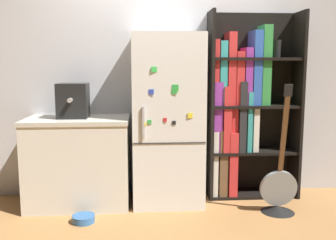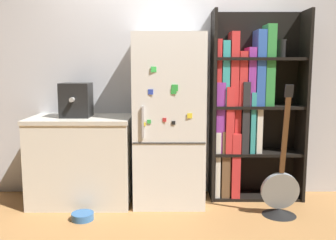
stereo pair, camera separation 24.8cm
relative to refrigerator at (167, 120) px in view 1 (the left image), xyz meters
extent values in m
plane|color=#A87542|center=(0.00, -0.16, -0.85)|extent=(16.00, 16.00, 0.00)
cube|color=silver|center=(0.00, 0.32, 0.45)|extent=(8.00, 0.05, 2.60)
cube|color=white|center=(0.00, 0.00, 0.00)|extent=(0.70, 0.59, 1.70)
cube|color=#333333|center=(0.00, -0.30, -0.18)|extent=(0.68, 0.01, 0.01)
cube|color=#B2B2B7|center=(-0.24, -0.31, 0.02)|extent=(0.02, 0.02, 0.30)
cube|color=red|center=(-0.04, -0.30, 0.04)|extent=(0.04, 0.01, 0.04)
cube|color=blue|center=(-0.17, -0.30, 0.30)|extent=(0.05, 0.01, 0.05)
cube|color=green|center=(0.04, -0.30, 0.31)|extent=(0.05, 0.01, 0.05)
cube|color=green|center=(-0.14, -0.30, 0.51)|extent=(0.05, 0.02, 0.05)
cube|color=green|center=(0.05, -0.30, 0.34)|extent=(0.06, 0.01, 0.06)
cube|color=black|center=(0.04, -0.30, 0.02)|extent=(0.03, 0.01, 0.03)
cube|color=yellow|center=(-0.24, -0.30, 0.00)|extent=(0.03, 0.01, 0.03)
cube|color=yellow|center=(0.19, -0.30, 0.08)|extent=(0.05, 0.01, 0.05)
cube|color=green|center=(-0.19, -0.30, 0.03)|extent=(0.04, 0.01, 0.03)
cube|color=black|center=(0.45, 0.12, 0.12)|extent=(0.03, 0.34, 1.95)
cube|color=black|center=(1.38, 0.12, 0.12)|extent=(0.03, 0.34, 1.95)
cube|color=black|center=(0.92, 0.28, 0.12)|extent=(0.96, 0.03, 1.95)
cube|color=black|center=(0.92, 0.12, -0.84)|extent=(0.90, 0.31, 0.03)
cube|color=black|center=(0.92, 0.12, -0.36)|extent=(0.90, 0.31, 0.03)
cube|color=black|center=(0.92, 0.12, 0.12)|extent=(0.90, 0.31, 0.03)
cube|color=black|center=(0.92, 0.12, 0.61)|extent=(0.90, 0.31, 0.03)
cube|color=silver|center=(0.50, 0.11, -0.48)|extent=(0.05, 0.25, 0.69)
cube|color=brown|center=(0.59, 0.13, -0.47)|extent=(0.09, 0.29, 0.70)
cube|color=red|center=(0.69, 0.11, -0.48)|extent=(0.09, 0.28, 0.68)
cube|color=purple|center=(0.52, 0.12, 0.01)|extent=(0.09, 0.26, 0.73)
cube|color=red|center=(0.62, 0.11, -0.01)|extent=(0.08, 0.28, 0.68)
cube|color=red|center=(0.70, 0.13, 0.03)|extent=(0.06, 0.25, 0.75)
cube|color=#262628|center=(0.78, 0.12, 0.02)|extent=(0.07, 0.29, 0.73)
cube|color=teal|center=(0.85, 0.12, -0.04)|extent=(0.05, 0.26, 0.63)
cube|color=silver|center=(0.92, 0.13, -0.09)|extent=(0.06, 0.27, 0.51)
cube|color=red|center=(0.50, 0.11, 0.47)|extent=(0.05, 0.23, 0.67)
cube|color=teal|center=(0.57, 0.12, 0.46)|extent=(0.07, 0.26, 0.65)
cube|color=red|center=(0.66, 0.13, 0.51)|extent=(0.08, 0.27, 0.74)
cube|color=red|center=(0.74, 0.13, 0.41)|extent=(0.08, 0.27, 0.55)
cube|color=purple|center=(0.83, 0.13, 0.43)|extent=(0.07, 0.27, 0.59)
cube|color=#2D59B2|center=(0.92, 0.13, 0.52)|extent=(0.09, 0.28, 0.76)
cube|color=#338C3F|center=(1.01, 0.12, 0.54)|extent=(0.09, 0.25, 0.81)
cylinder|color=black|center=(1.14, 0.12, 0.71)|extent=(0.10, 0.10, 0.18)
cube|color=silver|center=(-0.89, -0.01, -0.43)|extent=(0.99, 0.61, 0.84)
cube|color=beige|center=(-0.89, -0.01, 0.01)|extent=(1.01, 0.63, 0.04)
cube|color=black|center=(-0.93, 0.00, 0.20)|extent=(0.29, 0.28, 0.34)
cylinder|color=#A5A39E|center=(-0.93, -0.16, 0.22)|extent=(0.04, 0.06, 0.04)
cone|color=black|center=(1.03, -0.37, -0.82)|extent=(0.32, 0.32, 0.06)
cylinder|color=gray|center=(1.03, -0.37, -0.61)|extent=(0.35, 0.09, 0.36)
cube|color=brown|center=(1.03, -0.45, -0.08)|extent=(0.04, 0.12, 0.71)
cube|color=black|center=(1.03, -0.50, 0.32)|extent=(0.07, 0.04, 0.11)
cylinder|color=#3366A5|center=(-0.79, -0.48, -0.82)|extent=(0.20, 0.20, 0.06)
torus|color=#3366A5|center=(-0.79, -0.48, -0.79)|extent=(0.20, 0.20, 0.01)
camera|label=1|loc=(-0.26, -3.72, 0.53)|focal=40.00mm
camera|label=2|loc=(-0.01, -3.73, 0.53)|focal=40.00mm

